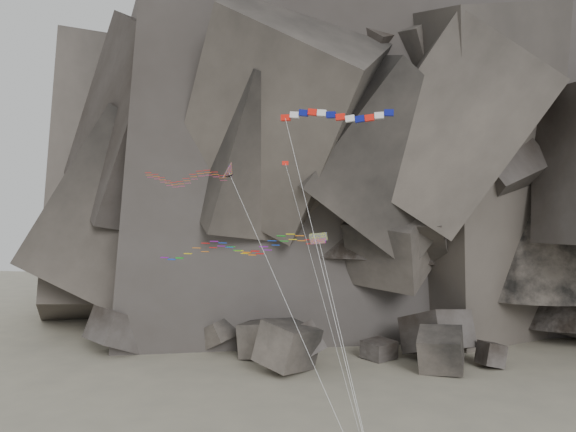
% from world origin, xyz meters
% --- Properties ---
extents(headland, '(110.00, 70.00, 84.00)m').
position_xyz_m(headland, '(0.00, 70.00, 42.00)').
color(headland, '#5A5149').
rests_on(headland, ground).
extents(boulder_field, '(60.03, 20.19, 7.84)m').
position_xyz_m(boulder_field, '(-5.35, 34.03, 2.31)').
color(boulder_field, '#47423F').
rests_on(boulder_field, ground).
extents(delta_kite, '(22.26, 12.64, 23.73)m').
position_xyz_m(delta_kite, '(-10.36, 3.30, 23.93)').
color(delta_kite, red).
rests_on(delta_kite, ground).
extents(banner_kite, '(9.06, 10.77, 27.68)m').
position_xyz_m(banner_kite, '(3.45, 1.42, 28.40)').
color(banner_kite, red).
rests_on(banner_kite, ground).
extents(parafoil_kite, '(20.94, 12.85, 17.68)m').
position_xyz_m(parafoil_kite, '(-5.85, 3.54, 17.83)').
color(parafoil_kite, '#D9F00D').
rests_on(parafoil_kite, ground).
extents(pennant_kite, '(8.79, 10.73, 23.53)m').
position_xyz_m(pennant_kite, '(1.48, -1.01, 18.65)').
color(pennant_kite, red).
rests_on(pennant_kite, ground).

